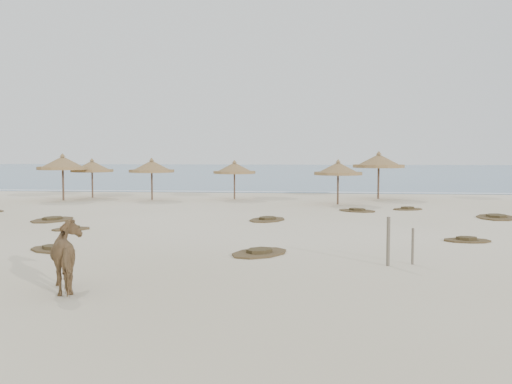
% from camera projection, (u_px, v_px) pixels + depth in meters
% --- Properties ---
extents(ground, '(160.00, 160.00, 0.00)m').
position_uv_depth(ground, '(181.00, 246.00, 18.96)').
color(ground, beige).
rests_on(ground, ground).
extents(ocean, '(200.00, 100.00, 0.01)m').
position_uv_depth(ocean, '(287.00, 171.00, 93.40)').
color(ocean, '#2A5B80').
rests_on(ocean, ground).
extents(foam_line, '(70.00, 0.60, 0.01)m').
position_uv_depth(foam_line, '(257.00, 192.00, 44.77)').
color(foam_line, white).
rests_on(foam_line, ground).
extents(palapa_0, '(4.35, 4.35, 3.07)m').
position_uv_depth(palapa_0, '(63.00, 164.00, 36.96)').
color(palapa_0, '#4F3929').
rests_on(palapa_0, ground).
extents(palapa_1, '(3.80, 3.80, 2.73)m').
position_uv_depth(palapa_1, '(92.00, 167.00, 39.07)').
color(palapa_1, '#4F3929').
rests_on(palapa_1, ground).
extents(palapa_2, '(3.44, 3.44, 2.78)m').
position_uv_depth(palapa_2, '(152.00, 167.00, 37.29)').
color(palapa_2, '#4F3929').
rests_on(palapa_2, ground).
extents(palapa_3, '(3.64, 3.64, 2.62)m').
position_uv_depth(palapa_3, '(234.00, 169.00, 37.82)').
color(palapa_3, '#4F3929').
rests_on(palapa_3, ground).
extents(palapa_4, '(4.12, 4.12, 3.22)m').
position_uv_depth(palapa_4, '(379.00, 162.00, 38.09)').
color(palapa_4, '#4F3929').
rests_on(palapa_4, ground).
extents(palapa_5, '(3.84, 3.84, 2.72)m').
position_uv_depth(palapa_5, '(338.00, 169.00, 34.01)').
color(palapa_5, '#4F3929').
rests_on(palapa_5, ground).
extents(horse, '(1.69, 2.01, 1.56)m').
position_uv_depth(horse, '(70.00, 256.00, 12.89)').
color(horse, brown).
rests_on(horse, ground).
extents(fence_post_near, '(0.13, 0.13, 1.35)m').
position_uv_depth(fence_post_near, '(388.00, 241.00, 15.66)').
color(fence_post_near, '#665E4D').
rests_on(fence_post_near, ground).
extents(fence_post_far, '(0.08, 0.08, 1.02)m').
position_uv_depth(fence_post_far, '(413.00, 246.00, 15.86)').
color(fence_post_far, '#665E4D').
rests_on(fence_post_far, ground).
extents(scrub_1, '(1.95, 2.66, 0.16)m').
position_uv_depth(scrub_1, '(53.00, 219.00, 26.09)').
color(scrub_1, brown).
rests_on(scrub_1, ground).
extents(scrub_2, '(1.83, 1.72, 0.16)m').
position_uv_depth(scrub_2, '(71.00, 229.00, 22.97)').
color(scrub_2, brown).
rests_on(scrub_2, ground).
extents(scrub_3, '(2.15, 2.63, 0.16)m').
position_uv_depth(scrub_3, '(267.00, 219.00, 26.16)').
color(scrub_3, brown).
rests_on(scrub_3, ground).
extents(scrub_4, '(1.65, 1.07, 0.16)m').
position_uv_depth(scrub_4, '(467.00, 240.00, 19.99)').
color(scrub_4, brown).
rests_on(scrub_4, ground).
extents(scrub_5, '(2.41, 3.14, 0.16)m').
position_uv_depth(scrub_5, '(496.00, 217.00, 27.12)').
color(scrub_5, brown).
rests_on(scrub_5, ground).
extents(scrub_7, '(2.44, 2.19, 0.16)m').
position_uv_depth(scrub_7, '(357.00, 210.00, 30.15)').
color(scrub_7, brown).
rests_on(scrub_7, ground).
extents(scrub_9, '(2.32, 2.56, 0.16)m').
position_uv_depth(scrub_9, '(260.00, 252.00, 17.51)').
color(scrub_9, brown).
rests_on(scrub_9, ground).
extents(scrub_10, '(2.04, 1.75, 0.16)m').
position_uv_depth(scrub_10, '(408.00, 209.00, 31.03)').
color(scrub_10, brown).
rests_on(scrub_10, ground).
extents(scrub_11, '(2.12, 1.93, 0.16)m').
position_uv_depth(scrub_11, '(53.00, 249.00, 18.14)').
color(scrub_11, brown).
rests_on(scrub_11, ground).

